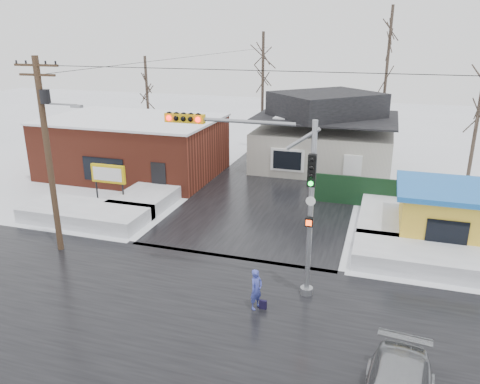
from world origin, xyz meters
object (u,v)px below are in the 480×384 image
(traffic_signal, at_px, (270,183))
(utility_pole, at_px, (48,146))
(kiosk, at_px, (443,214))
(marquee_sign, at_px, (108,175))
(pedestrian, at_px, (256,290))

(traffic_signal, xyz_separation_m, utility_pole, (-10.36, 0.53, 0.57))
(traffic_signal, bearing_deg, kiosk, 44.84)
(traffic_signal, relative_size, kiosk, 1.52)
(traffic_signal, bearing_deg, marquee_sign, 150.28)
(traffic_signal, distance_m, utility_pole, 10.39)
(kiosk, relative_size, pedestrian, 2.89)
(utility_pole, distance_m, kiosk, 18.95)
(kiosk, xyz_separation_m, pedestrian, (-7.14, -8.57, -0.67))
(marquee_sign, xyz_separation_m, kiosk, (18.50, 0.50, -0.46))
(utility_pole, height_order, pedestrian, utility_pole)
(kiosk, bearing_deg, traffic_signal, -135.16)
(utility_pole, xyz_separation_m, kiosk, (17.43, 6.49, -3.65))
(marquee_sign, relative_size, pedestrian, 1.60)
(marquee_sign, xyz_separation_m, pedestrian, (11.36, -8.07, -1.12))
(utility_pole, relative_size, marquee_sign, 3.53)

